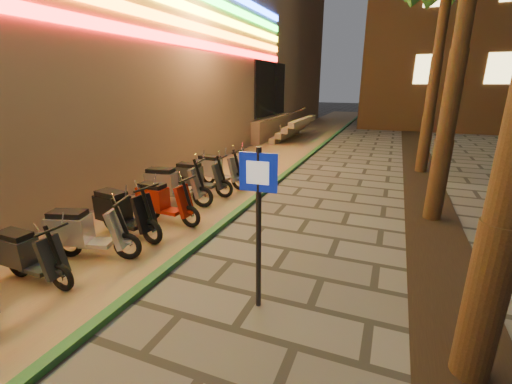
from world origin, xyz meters
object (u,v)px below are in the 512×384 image
at_px(scooter_7, 84,232).
at_px(scooter_11, 198,178).
at_px(scooter_6, 27,255).
at_px(pedestrian_sign, 258,208).
at_px(scooter_12, 217,170).
at_px(scooter_8, 122,212).
at_px(scooter_10, 171,185).
at_px(scooter_9, 162,201).

relative_size(scooter_7, scooter_11, 0.98).
relative_size(scooter_6, scooter_7, 0.91).
distance_m(scooter_6, scooter_11, 5.00).
bearing_deg(scooter_6, scooter_11, 89.34).
height_order(scooter_7, scooter_11, scooter_11).
bearing_deg(pedestrian_sign, scooter_12, 119.93).
distance_m(scooter_8, scooter_10, 2.04).
bearing_deg(scooter_11, scooter_9, -86.93).
height_order(scooter_10, scooter_12, scooter_10).
relative_size(pedestrian_sign, scooter_11, 1.36).
distance_m(scooter_10, scooter_11, 1.03).
xyz_separation_m(pedestrian_sign, scooter_10, (-3.74, 3.22, -0.96)).
distance_m(pedestrian_sign, scooter_9, 4.04).
distance_m(scooter_9, scooter_10, 1.17).
xyz_separation_m(scooter_7, scooter_11, (-0.04, 4.06, 0.01)).
xyz_separation_m(scooter_6, scooter_12, (0.24, 6.02, 0.07)).
bearing_deg(pedestrian_sign, scooter_6, -171.73).
height_order(scooter_6, scooter_11, scooter_11).
bearing_deg(scooter_11, pedestrian_sign, -54.63).
bearing_deg(scooter_12, scooter_6, -84.12).
distance_m(scooter_8, scooter_9, 1.01).
distance_m(scooter_7, scooter_9, 2.01).
height_order(scooter_6, scooter_9, scooter_9).
relative_size(pedestrian_sign, scooter_8, 1.32).
distance_m(scooter_6, scooter_12, 6.03).
height_order(scooter_10, scooter_11, scooter_10).
bearing_deg(scooter_6, scooter_8, 86.82).
xyz_separation_m(scooter_6, scooter_11, (0.16, 5.00, 0.06)).
xyz_separation_m(scooter_9, scooter_12, (-0.21, 3.09, 0.03)).
bearing_deg(scooter_10, scooter_9, -75.01).
height_order(scooter_9, scooter_12, scooter_12).
xyz_separation_m(scooter_6, scooter_9, (0.45, 2.93, 0.04)).
height_order(scooter_9, scooter_10, scooter_10).
bearing_deg(pedestrian_sign, scooter_7, 173.79).
bearing_deg(scooter_11, scooter_8, -94.93).
bearing_deg(scooter_9, scooter_11, 101.31).
bearing_deg(scooter_8, pedestrian_sign, -10.66).
xyz_separation_m(scooter_10, scooter_11, (0.20, 1.01, -0.04)).
height_order(pedestrian_sign, scooter_6, pedestrian_sign).
height_order(scooter_9, scooter_11, scooter_11).
relative_size(scooter_9, scooter_10, 0.91).
height_order(scooter_6, scooter_8, scooter_8).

